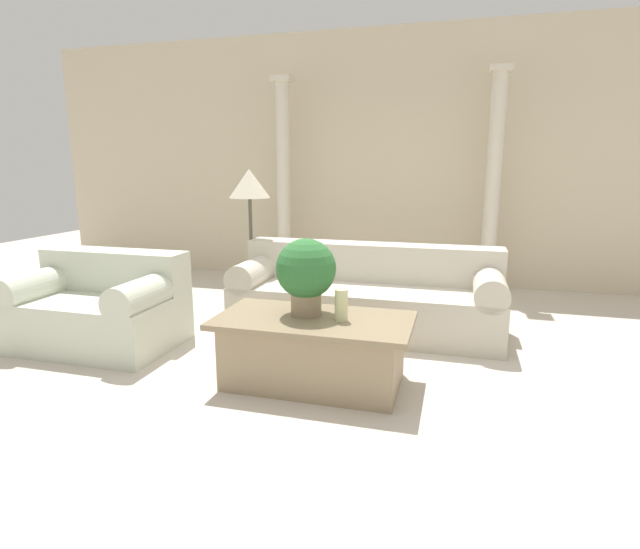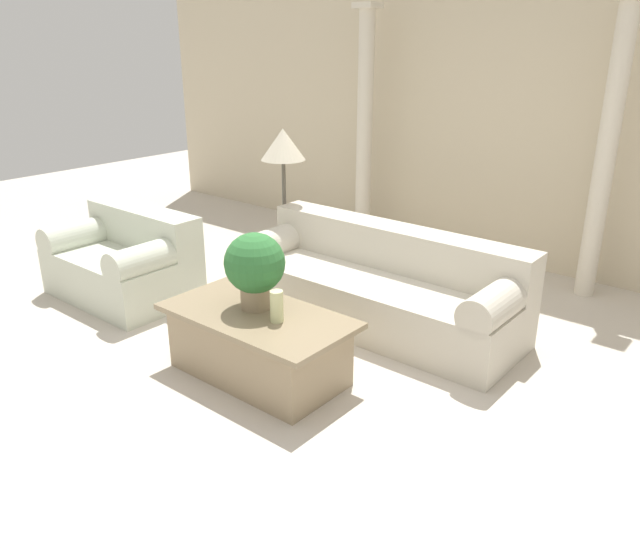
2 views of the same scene
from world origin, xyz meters
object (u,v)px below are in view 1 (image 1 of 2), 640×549
Objects in this scene: sofa_long at (366,296)px; loveseat at (100,306)px; floor_lamp at (250,190)px; potted_plant at (306,272)px; coffee_table at (314,350)px.

sofa_long is 2.36m from loveseat.
floor_lamp is at bearing 52.97° from loveseat.
potted_plant is 0.36× the size of floor_lamp.
sofa_long is at bearing -8.78° from floor_lamp.
loveseat is 0.99× the size of coffee_table.
loveseat is 1.77m from floor_lamp.
loveseat is 2.48× the size of potted_plant.
loveseat is at bearing -154.89° from sofa_long.
potted_plant is 1.81m from floor_lamp.
loveseat is 2.02m from coffee_table.
sofa_long and loveseat have the same top height.
coffee_table is (-0.14, -1.29, -0.08)m from sofa_long.
floor_lamp is at bearing 126.63° from coffee_table.
coffee_table is at bearing -8.13° from loveseat.
coffee_table is at bearing -53.37° from floor_lamp.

